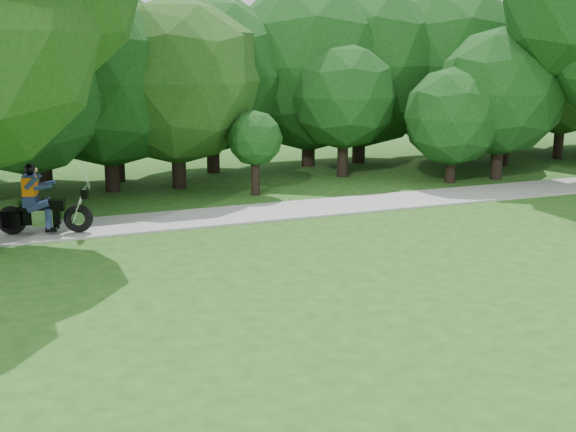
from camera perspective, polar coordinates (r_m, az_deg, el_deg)
ground at (r=15.57m, az=18.31°, el=-4.99°), size 100.00×100.00×0.00m
walkway at (r=22.03m, az=4.89°, el=0.88°), size 60.00×2.20×0.06m
tree_line at (r=28.03m, az=-0.78°, el=11.14°), size 39.57×12.75×7.75m
touring_motorcycle at (r=19.30m, az=-19.13°, el=0.57°), size 2.36×1.13×1.82m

